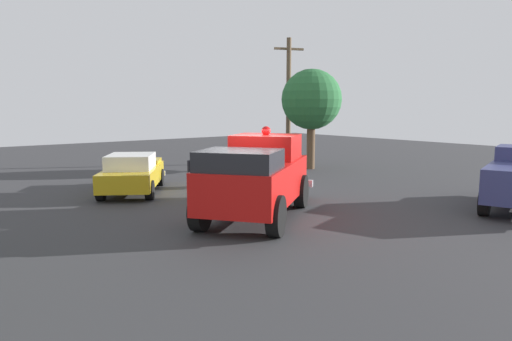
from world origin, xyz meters
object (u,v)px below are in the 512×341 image
lawn_chair_by_car (219,173)px  spectator_seated (231,169)px  vintage_fire_truck (258,176)px  classic_hot_rod (133,172)px  lawn_chair_near_truck (234,172)px  oak_tree_right (312,100)px  utility_pole (289,99)px  spectator_standing (197,173)px

lawn_chair_by_car → spectator_seated: (-0.12, -0.53, 0.11)m
vintage_fire_truck → classic_hot_rod: size_ratio=1.31×
lawn_chair_near_truck → oak_tree_right: (1.85, -6.13, 2.91)m
oak_tree_right → utility_pole: size_ratio=0.73×
lawn_chair_near_truck → utility_pole: size_ratio=0.15×
lawn_chair_near_truck → oak_tree_right: 7.04m
vintage_fire_truck → oak_tree_right: oak_tree_right is taller
spectator_standing → vintage_fire_truck: bearing=-174.2°
lawn_chair_by_car → classic_hot_rod: bearing=70.2°
vintage_fire_truck → spectator_seated: vintage_fire_truck is taller
lawn_chair_by_car → lawn_chair_near_truck: bearing=-102.9°
lawn_chair_near_truck → lawn_chair_by_car: (0.15, 0.65, 0.00)m
vintage_fire_truck → utility_pole: bearing=-46.0°
vintage_fire_truck → lawn_chair_near_truck: vintage_fire_truck is taller
spectator_seated → utility_pole: utility_pole is taller
lawn_chair_by_car → oak_tree_right: oak_tree_right is taller
spectator_seated → lawn_chair_near_truck: bearing=-103.2°
classic_hot_rod → spectator_standing: 3.11m
spectator_seated → oak_tree_right: oak_tree_right is taller
oak_tree_right → spectator_seated: bearing=106.2°
vintage_fire_truck → oak_tree_right: 10.97m
spectator_seated → utility_pole: (4.41, -7.05, 2.90)m
lawn_chair_near_truck → spectator_seated: size_ratio=0.79×
lawn_chair_by_car → utility_pole: size_ratio=0.15×
classic_hot_rod → oak_tree_right: (0.59, -9.88, 2.75)m
lawn_chair_near_truck → lawn_chair_by_car: bearing=77.1°
vintage_fire_truck → lawn_chair_near_truck: (4.59, -2.44, -0.61)m
lawn_chair_by_car → oak_tree_right: 7.58m
vintage_fire_truck → lawn_chair_near_truck: size_ratio=5.96×
vintage_fire_truck → spectator_standing: 2.95m
vintage_fire_truck → spectator_standing: vintage_fire_truck is taller
spectator_standing → oak_tree_right: oak_tree_right is taller
oak_tree_right → spectator_standing: bearing=111.6°
spectator_seated → spectator_standing: size_ratio=0.77×
utility_pole → classic_hot_rod: bearing=106.6°
classic_hot_rod → oak_tree_right: bearing=-86.6°
classic_hot_rod → lawn_chair_near_truck: 3.96m
spectator_standing → utility_pole: (6.10, -9.66, 2.63)m
spectator_standing → oak_tree_right: size_ratio=0.33×
lawn_chair_near_truck → spectator_seated: 0.17m
classic_hot_rod → vintage_fire_truck: bearing=-167.5°
spectator_seated → spectator_standing: (-1.70, 2.61, 0.27)m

